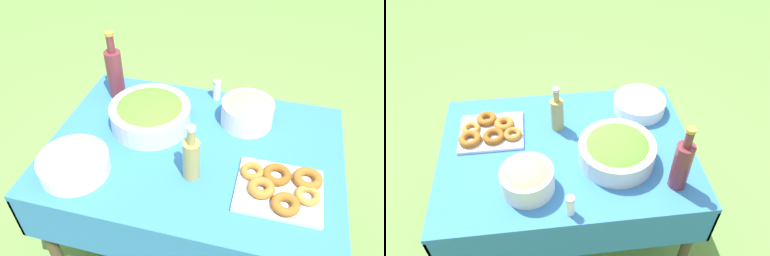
% 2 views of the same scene
% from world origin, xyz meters
% --- Properties ---
extents(ground_plane, '(14.00, 14.00, 0.00)m').
position_xyz_m(ground_plane, '(0.00, 0.00, 0.00)').
color(ground_plane, '#609342').
extents(picnic_table, '(1.21, 0.86, 0.69)m').
position_xyz_m(picnic_table, '(0.00, 0.00, 0.60)').
color(picnic_table, '#2D6BB2').
rests_on(picnic_table, ground_plane).
extents(salad_bowl, '(0.35, 0.35, 0.12)m').
position_xyz_m(salad_bowl, '(0.22, -0.10, 0.76)').
color(salad_bowl, silver).
rests_on(salad_bowl, picnic_table).
extents(pasta_bowl, '(0.23, 0.23, 0.13)m').
position_xyz_m(pasta_bowl, '(-0.19, -0.22, 0.76)').
color(pasta_bowl, silver).
rests_on(pasta_bowl, picnic_table).
extents(donut_platter, '(0.34, 0.29, 0.05)m').
position_xyz_m(donut_platter, '(-0.37, 0.15, 0.72)').
color(donut_platter, silver).
rests_on(donut_platter, picnic_table).
extents(plate_stack, '(0.27, 0.27, 0.07)m').
position_xyz_m(plate_stack, '(0.41, 0.24, 0.73)').
color(plate_stack, white).
rests_on(plate_stack, picnic_table).
extents(olive_oil_bottle, '(0.07, 0.07, 0.25)m').
position_xyz_m(olive_oil_bottle, '(-0.03, 0.15, 0.79)').
color(olive_oil_bottle, '#998E4C').
rests_on(olive_oil_bottle, picnic_table).
extents(wine_bottle, '(0.08, 0.08, 0.33)m').
position_xyz_m(wine_bottle, '(0.46, -0.27, 0.83)').
color(wine_bottle, maroon).
rests_on(wine_bottle, picnic_table).
extents(salt_shaker, '(0.04, 0.04, 0.10)m').
position_xyz_m(salt_shaker, '(-0.02, -0.37, 0.75)').
color(salt_shaker, white).
rests_on(salt_shaker, picnic_table).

